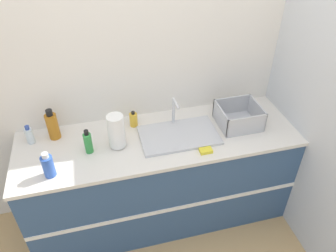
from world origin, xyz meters
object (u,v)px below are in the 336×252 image
object	(u,v)px
bottle_clear	(30,135)
bottle_green	(88,143)
sink	(179,134)
soap_dispenser	(134,119)
bottle_amber	(53,126)
dish_rack	(238,118)
paper_towel_roll	(116,131)
bottle_blue	(48,166)

from	to	relation	value
bottle_clear	bottle_green	distance (m)	0.46
sink	soap_dispenser	distance (m)	0.38
bottle_amber	dish_rack	bearing A→B (deg)	-7.66
bottle_amber	soap_dispenser	bearing A→B (deg)	-0.21
dish_rack	paper_towel_roll	bearing A→B (deg)	-178.21
bottle_green	sink	bearing A→B (deg)	1.22
paper_towel_roll	dish_rack	size ratio (longest dim) A/B	0.83
sink	bottle_clear	xyz separation A→B (m)	(-1.08, 0.20, 0.05)
sink	bottle_green	size ratio (longest dim) A/B	3.07
bottle_blue	bottle_green	world-z (taller)	bottle_green
bottle_green	dish_rack	bearing A→B (deg)	2.07
paper_towel_roll	bottle_blue	xyz separation A→B (m)	(-0.47, -0.18, -0.05)
paper_towel_roll	bottle_amber	distance (m)	0.50
bottle_blue	soap_dispenser	bearing A→B (deg)	32.57
paper_towel_roll	dish_rack	distance (m)	0.97
bottle_blue	bottle_green	distance (m)	0.32
bottle_amber	soap_dispenser	size ratio (longest dim) A/B	1.90
sink	bottle_amber	xyz separation A→B (m)	(-0.91, 0.22, 0.09)
bottle_clear	paper_towel_roll	bearing A→B (deg)	-17.97
dish_rack	bottle_clear	xyz separation A→B (m)	(-1.58, 0.17, 0.01)
bottle_clear	bottle_green	bearing A→B (deg)	-27.30
paper_towel_roll	bottle_green	xyz separation A→B (m)	(-0.21, -0.01, -0.05)
bottle_blue	bottle_clear	bearing A→B (deg)	110.93
dish_rack	bottle_blue	world-z (taller)	bottle_blue
bottle_clear	bottle_green	world-z (taller)	bottle_green
bottle_green	bottle_blue	bearing A→B (deg)	-147.25
sink	bottle_amber	distance (m)	0.94
bottle_green	bottle_amber	bearing A→B (deg)	136.17
sink	soap_dispenser	bearing A→B (deg)	145.12
bottle_amber	bottle_green	distance (m)	0.34
dish_rack	bottle_green	size ratio (longest dim) A/B	1.66
paper_towel_roll	bottle_clear	bearing A→B (deg)	162.03
sink	bottle_green	xyz separation A→B (m)	(-0.67, -0.01, 0.07)
dish_rack	bottle_amber	distance (m)	1.42
paper_towel_roll	bottle_amber	world-z (taller)	paper_towel_roll
soap_dispenser	bottle_amber	bearing A→B (deg)	179.79
bottle_blue	soap_dispenser	distance (m)	0.74
bottle_blue	sink	bearing A→B (deg)	11.20
dish_rack	bottle_amber	size ratio (longest dim) A/B	1.28
sink	soap_dispenser	size ratio (longest dim) A/B	4.49
dish_rack	bottle_green	bearing A→B (deg)	-177.93
paper_towel_roll	bottle_amber	size ratio (longest dim) A/B	1.07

